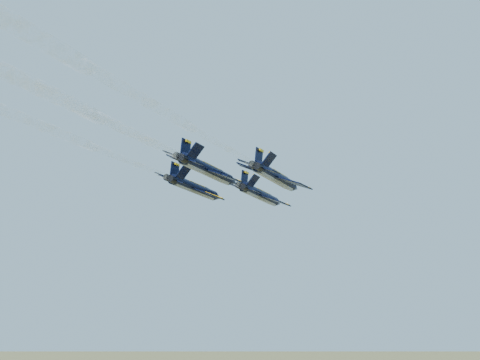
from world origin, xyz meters
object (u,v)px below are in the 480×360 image
at_px(jet_lead, 260,195).
at_px(jet_right, 276,177).
at_px(jet_slot, 208,170).
at_px(jet_left, 195,188).

height_order(jet_lead, jet_right, same).
xyz_separation_m(jet_right, jet_slot, (-8.57, -9.38, 0.00)).
xyz_separation_m(jet_lead, jet_right, (8.29, -12.18, 0.00)).
bearing_deg(jet_lead, jet_slot, -88.56).
xyz_separation_m(jet_left, jet_right, (17.30, -1.27, 0.00)).
xyz_separation_m(jet_lead, jet_left, (-9.01, -10.91, 0.00)).
relative_size(jet_lead, jet_left, 1.00).
xyz_separation_m(jet_left, jet_slot, (8.73, -10.66, 0.00)).
bearing_deg(jet_right, jet_left, 177.97).
bearing_deg(jet_left, jet_lead, 52.63).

